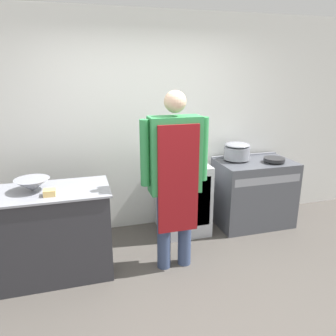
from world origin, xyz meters
The scene contains 10 objects.
ground_plane centered at (0.00, 0.00, 0.00)m, with size 14.00×14.00×0.00m, color #4C4742.
wall_back centered at (0.00, 1.76, 1.35)m, with size 8.00×0.05×2.70m.
prep_counter centered at (-1.22, 0.89, 0.46)m, with size 1.34×0.64×0.91m.
stove centered at (1.40, 1.37, 0.44)m, with size 0.98×0.64×0.89m.
fridge_unit centered at (0.42, 1.42, 0.45)m, with size 0.59×0.58×0.90m.
person_cook centered at (0.08, 0.68, 1.06)m, with size 0.68×0.24×1.84m.
mixing_bowl centered at (-1.26, 0.91, 0.97)m, with size 0.33×0.33×0.12m.
plastic_tub centered at (-1.10, 0.74, 0.94)m, with size 0.11×0.11×0.06m.
stock_pot centered at (1.17, 1.48, 1.00)m, with size 0.33×0.33×0.22m.
saute_pan centered at (1.59, 1.25, 0.91)m, with size 0.27×0.27×0.04m.
Camera 1 is at (-0.83, -2.26, 2.02)m, focal length 35.00 mm.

